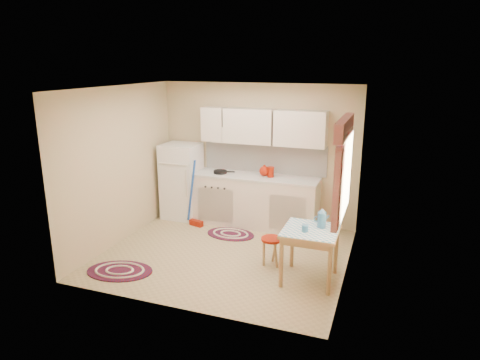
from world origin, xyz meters
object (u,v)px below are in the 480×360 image
Objects in this scene: fridge at (182,181)px; table at (310,255)px; base_cabinets at (254,202)px; stool at (271,252)px.

fridge is 3.19m from table.
base_cabinets is at bearing 2.03° from fridge.
base_cabinets is 3.12× the size of table.
fridge reaches higher than base_cabinets.
fridge is 1.94× the size of table.
fridge is at bearing 147.10° from stool.
table is 0.66m from stool.
fridge reaches higher than stool.
fridge is at bearing -177.97° from base_cabinets.
table is at bearing -22.52° from stool.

